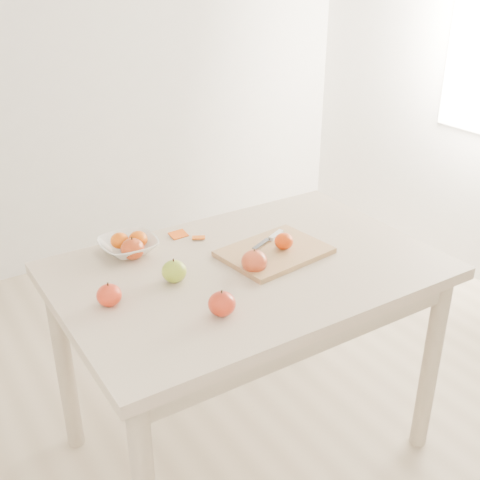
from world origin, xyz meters
TOP-DOWN VIEW (x-y plane):
  - ground at (0.00, 0.00)m, footprint 3.50×3.50m
  - table at (0.00, 0.00)m, footprint 1.20×0.80m
  - cutting_board at (0.11, 0.02)m, footprint 0.36×0.29m
  - board_tangerine at (0.14, 0.01)m, footprint 0.06×0.06m
  - fruit_bowl at (-0.29, 0.29)m, footprint 0.19×0.19m
  - bowl_tangerine_near at (-0.31, 0.30)m, footprint 0.06×0.06m
  - bowl_tangerine_far at (-0.26, 0.28)m, footprint 0.06×0.06m
  - orange_peel_a at (-0.09, 0.31)m, footprint 0.06×0.05m
  - orange_peel_b at (-0.04, 0.26)m, footprint 0.06×0.05m
  - paring_knife at (0.16, 0.09)m, footprint 0.16×0.08m
  - apple_green at (-0.24, 0.04)m, footprint 0.08×0.08m
  - apple_red_e at (-0.01, -0.05)m, footprint 0.08×0.08m
  - apple_red_b at (-0.46, 0.01)m, footprint 0.07×0.07m
  - apple_red_a at (-0.29, 0.24)m, footprint 0.08×0.08m
  - apple_red_c at (-0.22, -0.20)m, footprint 0.08×0.08m

SIDE VIEW (x-z plane):
  - ground at x=0.00m, z-range 0.00..0.00m
  - table at x=0.00m, z-range 0.28..1.03m
  - orange_peel_a at x=-0.09m, z-range 0.75..0.76m
  - orange_peel_b at x=-0.04m, z-range 0.75..0.76m
  - cutting_board at x=0.11m, z-range 0.75..0.77m
  - fruit_bowl at x=-0.29m, z-range 0.75..0.80m
  - paring_knife at x=0.16m, z-range 0.77..0.78m
  - apple_red_b at x=-0.46m, z-range 0.75..0.81m
  - apple_green at x=-0.24m, z-range 0.75..0.82m
  - apple_red_c at x=-0.22m, z-range 0.75..0.82m
  - apple_red_a at x=-0.29m, z-range 0.75..0.82m
  - apple_red_e at x=-0.01m, z-range 0.75..0.82m
  - bowl_tangerine_near at x=-0.31m, z-range 0.77..0.82m
  - board_tangerine at x=0.14m, z-range 0.77..0.82m
  - bowl_tangerine_far at x=-0.26m, z-range 0.77..0.82m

